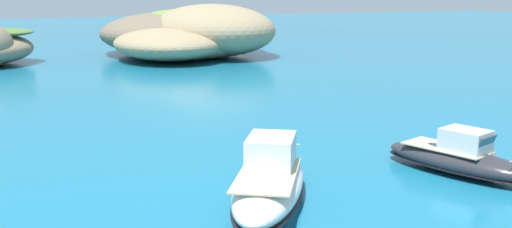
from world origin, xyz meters
name	(u,v)px	position (x,y,z in m)	size (l,w,h in m)	color
islet_large	(183,34)	(14.45, 66.58, 2.86)	(25.64, 29.21, 6.79)	#756651
motorboat_charcoal	(457,158)	(9.71, 11.83, 0.72)	(4.14, 7.55, 2.14)	#2D2D33
motorboat_white	(270,181)	(0.23, 12.17, 0.87)	(7.12, 8.76, 2.59)	white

